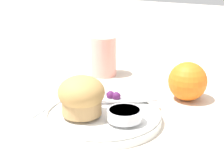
% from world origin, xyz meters
% --- Properties ---
extents(ground_plane, '(3.00, 3.00, 0.00)m').
position_xyz_m(ground_plane, '(0.00, 0.00, 0.00)').
color(ground_plane, beige).
extents(plate, '(0.21, 0.21, 0.02)m').
position_xyz_m(plate, '(-0.00, -0.03, 0.01)').
color(plate, white).
rests_on(plate, ground_plane).
extents(muffin, '(0.08, 0.08, 0.07)m').
position_xyz_m(muffin, '(-0.03, -0.05, 0.05)').
color(muffin, tan).
rests_on(muffin, plate).
extents(cream_ramekin, '(0.06, 0.06, 0.02)m').
position_xyz_m(cream_ramekin, '(0.05, -0.04, 0.03)').
color(cream_ramekin, silver).
rests_on(cream_ramekin, plate).
extents(berry_pair, '(0.03, 0.02, 0.02)m').
position_xyz_m(berry_pair, '(-0.00, 0.03, 0.03)').
color(berry_pair, '#4C194C').
rests_on(berry_pair, plate).
extents(butter_knife, '(0.16, 0.10, 0.00)m').
position_xyz_m(butter_knife, '(-0.01, 0.02, 0.02)').
color(butter_knife, silver).
rests_on(butter_knife, plate).
extents(orange_fruit, '(0.08, 0.08, 0.08)m').
position_xyz_m(orange_fruit, '(0.11, 0.14, 0.04)').
color(orange_fruit, orange).
rests_on(orange_fruit, ground_plane).
extents(juice_glass, '(0.06, 0.06, 0.09)m').
position_xyz_m(juice_glass, '(-0.12, 0.21, 0.05)').
color(juice_glass, '#E5998C').
rests_on(juice_glass, ground_plane).
extents(folded_napkin, '(0.13, 0.07, 0.01)m').
position_xyz_m(folded_napkin, '(-0.18, -0.04, 0.00)').
color(folded_napkin, '#B2BCCC').
rests_on(folded_napkin, ground_plane).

